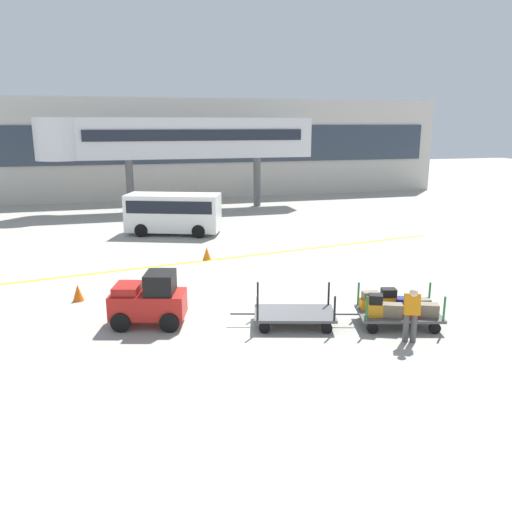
{
  "coord_description": "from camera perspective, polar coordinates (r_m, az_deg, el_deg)",
  "views": [
    {
      "loc": [
        -3.58,
        -15.38,
        5.68
      ],
      "look_at": [
        1.13,
        1.75,
        1.16
      ],
      "focal_mm": 36.72,
      "sensor_mm": 36.0,
      "label": 1
    }
  ],
  "objects": [
    {
      "name": "baggage_tug",
      "position": [
        15.35,
        -11.54,
        -4.74
      ],
      "size": [
        2.32,
        1.7,
        1.58
      ],
      "color": "red",
      "rests_on": "ground_plane"
    },
    {
      "name": "ground_plane",
      "position": [
        16.78,
        -2.13,
        -5.51
      ],
      "size": [
        120.0,
        120.0,
        0.0
      ],
      "primitive_type": "plane",
      "color": "#9E9B91"
    },
    {
      "name": "terminal_building",
      "position": [
        41.55,
        -10.61,
        11.4
      ],
      "size": [
        46.08,
        2.51,
        7.51
      ],
      "color": "#BCB7AD",
      "rests_on": "ground_plane"
    },
    {
      "name": "safety_cone_far",
      "position": [
        18.17,
        -18.82,
        -3.81
      ],
      "size": [
        0.36,
        0.36,
        0.55
      ],
      "primitive_type": "cone",
      "color": "#EA590F",
      "rests_on": "ground_plane"
    },
    {
      "name": "baggage_cart_lead",
      "position": [
        15.19,
        4.16,
        -6.31
      ],
      "size": [
        3.08,
        1.97,
        1.1
      ],
      "color": "#4C4C4F",
      "rests_on": "ground_plane"
    },
    {
      "name": "baggage_cart_middle",
      "position": [
        15.6,
        15.04,
        -5.53
      ],
      "size": [
        3.08,
        1.97,
        1.1
      ],
      "color": "#4C4C4F",
      "rests_on": "ground_plane"
    },
    {
      "name": "baggage_handler",
      "position": [
        14.39,
        16.58,
        -5.88
      ],
      "size": [
        0.54,
        0.55,
        1.56
      ],
      "color": "#4C4C4C",
      "rests_on": "ground_plane"
    },
    {
      "name": "safety_cone_near",
      "position": [
        22.44,
        -5.38,
        0.28
      ],
      "size": [
        0.36,
        0.36,
        0.55
      ],
      "primitive_type": "cone",
      "color": "orange",
      "rests_on": "ground_plane"
    },
    {
      "name": "shuttle_van",
      "position": [
        27.77,
        -9.0,
        4.9
      ],
      "size": [
        5.16,
        3.46,
        2.1
      ],
      "color": "white",
      "rests_on": "ground_plane"
    },
    {
      "name": "jet_bridge",
      "position": [
        35.58,
        -9.52,
        12.48
      ],
      "size": [
        17.84,
        3.0,
        6.02
      ],
      "color": "silver",
      "rests_on": "ground_plane"
    },
    {
      "name": "apron_lead_line",
      "position": [
        23.05,
        -0.85,
        0.03
      ],
      "size": [
        19.74,
        3.65,
        0.01
      ],
      "primitive_type": "cube",
      "rotation": [
        0.0,
        0.0,
        0.17
      ],
      "color": "yellow",
      "rests_on": "ground_plane"
    }
  ]
}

